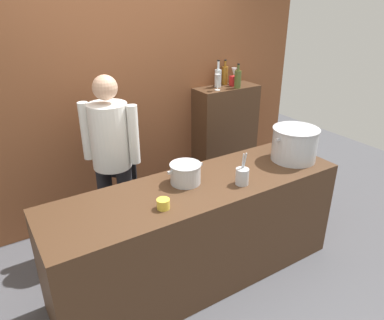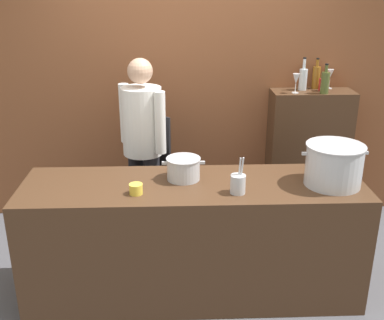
{
  "view_description": "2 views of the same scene",
  "coord_description": "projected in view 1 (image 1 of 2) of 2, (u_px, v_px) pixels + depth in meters",
  "views": [
    {
      "loc": [
        -1.37,
        -2.08,
        2.26
      ],
      "look_at": [
        0.12,
        0.29,
        0.97
      ],
      "focal_mm": 33.97,
      "sensor_mm": 36.0,
      "label": 1
    },
    {
      "loc": [
        -0.12,
        -3.04,
        2.25
      ],
      "look_at": [
        0.0,
        0.33,
        0.95
      ],
      "focal_mm": 43.92,
      "sensor_mm": 36.0,
      "label": 2
    }
  ],
  "objects": [
    {
      "name": "stockpot_small",
      "position": [
        185.0,
        173.0,
        2.83
      ],
      "size": [
        0.31,
        0.25,
        0.16
      ],
      "color": "#B7BABF",
      "rests_on": "prep_counter"
    },
    {
      "name": "bar_cabinet",
      "position": [
        225.0,
        139.0,
        4.41
      ],
      "size": [
        0.76,
        0.32,
        1.29
      ],
      "primitive_type": "cube",
      "color": "#472D1C",
      "rests_on": "ground_plane"
    },
    {
      "name": "wine_bottle_clear",
      "position": [
        218.0,
        77.0,
        4.09
      ],
      "size": [
        0.08,
        0.08,
        0.3
      ],
      "color": "silver",
      "rests_on": "bar_cabinet"
    },
    {
      "name": "wine_bottle_olive",
      "position": [
        238.0,
        79.0,
        4.05
      ],
      "size": [
        0.08,
        0.08,
        0.27
      ],
      "color": "#475123",
      "rests_on": "bar_cabinet"
    },
    {
      "name": "utensil_crock",
      "position": [
        242.0,
        176.0,
        2.81
      ],
      "size": [
        0.1,
        0.1,
        0.26
      ],
      "color": "#B7BABF",
      "rests_on": "prep_counter"
    },
    {
      "name": "chef",
      "position": [
        112.0,
        153.0,
        3.22
      ],
      "size": [
        0.44,
        0.44,
        1.66
      ],
      "rotation": [
        0.0,
        0.0,
        2.38
      ],
      "color": "black",
      "rests_on": "ground_plane"
    },
    {
      "name": "wine_glass_wide",
      "position": [
        218.0,
        79.0,
        3.94
      ],
      "size": [
        0.06,
        0.06,
        0.18
      ],
      "color": "silver",
      "rests_on": "bar_cabinet"
    },
    {
      "name": "butter_jar",
      "position": [
        163.0,
        204.0,
        2.5
      ],
      "size": [
        0.09,
        0.09,
        0.07
      ],
      "primitive_type": "cylinder",
      "color": "yellow",
      "rests_on": "prep_counter"
    },
    {
      "name": "prep_counter",
      "position": [
        198.0,
        232.0,
        3.01
      ],
      "size": [
        2.44,
        0.7,
        0.9
      ],
      "primitive_type": "cube",
      "color": "#472D1C",
      "rests_on": "ground_plane"
    },
    {
      "name": "wine_bottle_amber",
      "position": [
        225.0,
        75.0,
        4.2
      ],
      "size": [
        0.07,
        0.07,
        0.28
      ],
      "color": "#8C5919",
      "rests_on": "bar_cabinet"
    },
    {
      "name": "spice_tin_red",
      "position": [
        233.0,
        81.0,
        4.16
      ],
      "size": [
        0.07,
        0.07,
        0.11
      ],
      "primitive_type": "cube",
      "color": "red",
      "rests_on": "bar_cabinet"
    },
    {
      "name": "wine_glass_tall",
      "position": [
        234.0,
        72.0,
        4.25
      ],
      "size": [
        0.07,
        0.07,
        0.18
      ],
      "color": "silver",
      "rests_on": "bar_cabinet"
    },
    {
      "name": "stockpot_large",
      "position": [
        295.0,
        144.0,
        3.2
      ],
      "size": [
        0.46,
        0.41,
        0.29
      ],
      "color": "#B7BABF",
      "rests_on": "prep_counter"
    },
    {
      "name": "brick_back_panel",
      "position": [
        123.0,
        76.0,
        3.65
      ],
      "size": [
        4.4,
        0.1,
        3.0
      ],
      "primitive_type": "cube",
      "color": "brown",
      "rests_on": "ground_plane"
    },
    {
      "name": "ground_plane",
      "position": [
        198.0,
        275.0,
        3.2
      ],
      "size": [
        8.0,
        8.0,
        0.0
      ],
      "primitive_type": "plane",
      "color": "#4C4C51"
    }
  ]
}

